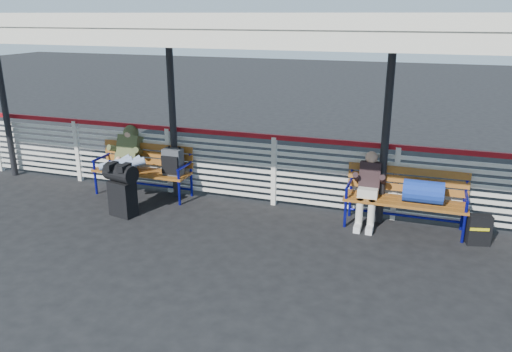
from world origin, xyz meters
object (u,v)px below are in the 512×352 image
at_px(companion_person, 368,188).
at_px(suitcase_side, 479,230).
at_px(luggage_stack, 122,188).
at_px(bench_right, 414,193).
at_px(traveler_man, 124,160).
at_px(bench_left, 153,164).

relative_size(companion_person, suitcase_side, 2.59).
bearing_deg(luggage_stack, bench_right, 25.14).
xyz_separation_m(traveler_man, companion_person, (4.15, 0.29, -0.13)).
distance_m(bench_right, suitcase_side, 1.03).
distance_m(traveler_man, companion_person, 4.16).
distance_m(luggage_stack, bench_right, 4.58).
bearing_deg(suitcase_side, traveler_man, 166.78).
bearing_deg(suitcase_side, bench_right, 151.56).
height_order(traveler_man, suitcase_side, traveler_man).
xyz_separation_m(bench_left, traveler_man, (-0.36, -0.35, 0.13)).
bearing_deg(traveler_man, companion_person, 4.00).
bearing_deg(bench_left, suitcase_side, -2.71).
xyz_separation_m(luggage_stack, bench_left, (0.01, 0.99, 0.12)).
distance_m(bench_left, suitcase_side, 5.41).
distance_m(bench_left, bench_right, 4.47).
bearing_deg(traveler_man, bench_right, 3.89).
bearing_deg(companion_person, traveler_man, -176.00).
height_order(traveler_man, companion_person, traveler_man).
relative_size(bench_left, bench_right, 1.00).
xyz_separation_m(bench_right, companion_person, (-0.67, -0.04, 0.00)).
bearing_deg(bench_right, companion_person, -176.80).
bearing_deg(suitcase_side, luggage_stack, 173.60).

